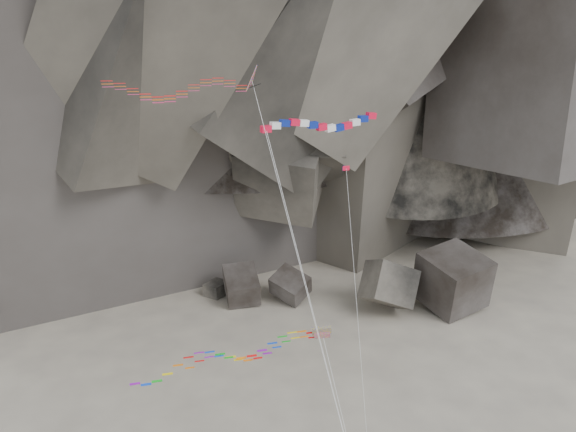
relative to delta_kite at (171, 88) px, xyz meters
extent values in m
cube|color=#47423F|center=(13.26, 32.54, -30.28)|extent=(5.78, 6.18, 4.81)
cube|color=#47423F|center=(33.81, 27.90, -29.69)|extent=(5.60, 6.43, 6.28)
cube|color=#47423F|center=(32.84, 27.18, -28.45)|extent=(9.18, 10.17, 8.16)
cube|color=#47423F|center=(4.05, 36.28, -30.79)|extent=(3.71, 3.68, 1.85)
cube|color=#47423F|center=(7.10, 33.58, -30.03)|extent=(4.56, 6.07, 4.93)
cube|color=#47423F|center=(24.65, 27.48, -29.25)|extent=(7.47, 6.49, 7.83)
cylinder|color=silver|center=(8.40, -4.98, -14.74)|extent=(6.68, 9.65, 30.35)
cube|color=red|center=(6.09, 0.88, -2.95)|extent=(0.78, 0.63, 0.45)
cube|color=white|center=(6.76, 1.06, -2.77)|extent=(0.81, 0.64, 0.50)
cube|color=navy|center=(7.43, 1.21, -2.65)|extent=(0.83, 0.64, 0.53)
cube|color=red|center=(8.09, 1.33, -2.63)|extent=(0.83, 0.65, 0.54)
cube|color=white|center=(8.76, 1.45, -2.73)|extent=(0.81, 0.64, 0.51)
cube|color=navy|center=(9.43, 1.58, -2.91)|extent=(0.78, 0.63, 0.46)
cube|color=red|center=(10.10, 1.76, -3.10)|extent=(0.80, 0.64, 0.49)
cube|color=white|center=(10.77, 1.98, -3.24)|extent=(0.82, 0.64, 0.53)
cube|color=navy|center=(11.44, 2.24, -3.28)|extent=(0.83, 0.65, 0.54)
cube|color=red|center=(12.11, 2.53, -3.20)|extent=(0.82, 0.64, 0.52)
cube|color=white|center=(12.78, 2.83, -3.04)|extent=(0.79, 0.63, 0.47)
cube|color=navy|center=(13.45, 3.12, -2.85)|extent=(0.79, 0.63, 0.48)
cube|color=red|center=(14.12, 3.38, -2.69)|extent=(0.82, 0.64, 0.52)
cylinder|color=silver|center=(8.90, -4.55, -16.43)|extent=(5.67, 10.51, 26.97)
cube|color=#CBC40B|center=(9.37, -2.57, -16.50)|extent=(1.43, 0.65, 0.76)
cube|color=#0CB219|center=(9.37, -2.76, -16.79)|extent=(1.18, 0.49, 0.52)
cube|color=red|center=(11.46, -0.04, -5.65)|extent=(0.50, 0.12, 0.32)
cube|color=navy|center=(11.30, -0.03, -5.65)|extent=(0.19, 0.07, 0.33)
cylinder|color=silver|center=(11.59, -4.91, -17.78)|extent=(0.27, 9.76, 24.27)
camera|label=1|loc=(0.43, -41.26, 5.09)|focal=40.00mm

